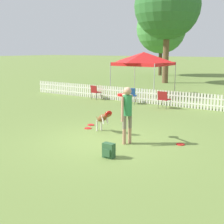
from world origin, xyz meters
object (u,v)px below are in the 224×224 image
frisbee_near_handler (180,144)px  folding_chair_green_right (164,98)px  canopy_tent_main (144,59)px  leaping_dog (103,118)px  tree_left_grove (167,6)px  handler_person (127,108)px  tree_right_grove (161,29)px  frisbee_near_dog (88,128)px  folding_chair_blue_left (95,91)px  frisbee_midfield (91,125)px  frisbee_far_scatter (110,147)px  folding_chair_center (131,94)px  backpack_on_grass (109,151)px

frisbee_near_handler → folding_chair_green_right: bearing=119.9°
folding_chair_green_right → canopy_tent_main: 4.64m
leaping_dog → tree_left_grove: 18.35m
handler_person → tree_right_grove: size_ratio=0.22×
handler_person → leaping_dog: handler_person is taller
frisbee_near_dog → tree_left_grove: tree_left_grove is taller
frisbee_near_handler → folding_chair_blue_left: folding_chair_blue_left is taller
frisbee_near_handler → frisbee_midfield: bearing=173.2°
folding_chair_green_right → tree_right_grove: 20.99m
frisbee_far_scatter → tree_right_grove: (-10.32, 25.05, 5.11)m
handler_person → canopy_tent_main: 10.25m
leaping_dog → frisbee_midfield: 1.30m
folding_chair_center → frisbee_far_scatter: bearing=98.9°
handler_person → frisbee_near_dog: bearing=95.9°
frisbee_midfield → tree_left_grove: tree_left_grove is taller
frisbee_far_scatter → folding_chair_green_right: (-1.36, 6.64, 0.50)m
frisbee_near_dog → tree_right_grove: bearing=109.5°
folding_chair_center → tree_right_grove: tree_right_grove is taller
tree_left_grove → backpack_on_grass: bearing=-69.7°
folding_chair_blue_left → folding_chair_center: 2.50m
tree_right_grove → tree_left_grove: bearing=-61.5°
frisbee_far_scatter → folding_chair_center: 7.63m
handler_person → folding_chair_green_right: bearing=40.1°
handler_person → tree_right_grove: (-10.51, 24.42, 4.01)m
frisbee_far_scatter → backpack_on_grass: bearing=-58.0°
folding_chair_blue_left → folding_chair_center: bearing=-176.4°
tree_left_grove → tree_right_grove: size_ratio=1.17×
frisbee_far_scatter → tree_left_grove: tree_left_grove is taller
leaping_dog → canopy_tent_main: size_ratio=0.33×
frisbee_near_dog → frisbee_far_scatter: bearing=-35.7°
frisbee_midfield → handler_person: bearing=-27.9°
backpack_on_grass → canopy_tent_main: canopy_tent_main is taller
frisbee_near_handler → backpack_on_grass: backpack_on_grass is taller
tree_left_grove → tree_right_grove: 8.32m
leaping_dog → frisbee_midfield: leaping_dog is taller
frisbee_midfield → backpack_on_grass: size_ratio=0.63×
frisbee_near_handler → backpack_on_grass: bearing=-117.8°
frisbee_midfield → frisbee_far_scatter: size_ratio=1.00×
frisbee_near_dog → folding_chair_green_right: bearing=83.6°
folding_chair_green_right → tree_left_grove: size_ratio=0.09×
folding_chair_center → tree_right_grove: (-7.00, 18.21, 4.60)m
folding_chair_center → canopy_tent_main: canopy_tent_main is taller
folding_chair_blue_left → folding_chair_center: (2.50, -0.13, 0.03)m
handler_person → folding_chair_green_right: (-1.54, 6.00, -0.60)m
frisbee_midfield → folding_chair_green_right: bearing=80.1°
leaping_dog → tree_right_grove: tree_right_grove is taller
handler_person → tree_left_grove: bearing=46.6°
leaping_dog → folding_chair_blue_left: (-4.67, 5.71, -0.03)m
backpack_on_grass → folding_chair_center: (-3.80, 7.61, 0.32)m
frisbee_near_dog → folding_chair_center: 5.64m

